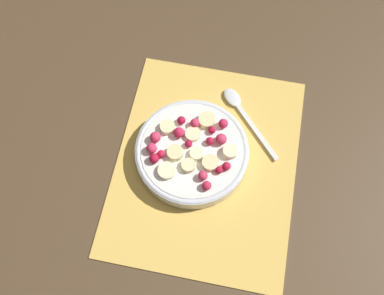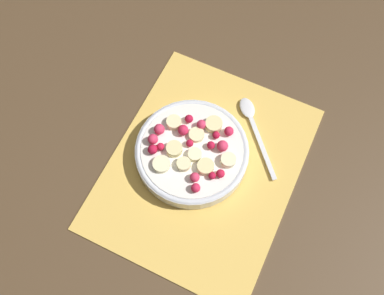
{
  "view_description": "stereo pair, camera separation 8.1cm",
  "coord_description": "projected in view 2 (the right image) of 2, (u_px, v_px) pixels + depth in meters",
  "views": [
    {
      "loc": [
        0.31,
        0.03,
        0.79
      ],
      "look_at": [
        -0.01,
        -0.03,
        0.05
      ],
      "focal_mm": 40.0,
      "sensor_mm": 36.0,
      "label": 1
    },
    {
      "loc": [
        0.28,
        0.11,
        0.79
      ],
      "look_at": [
        -0.01,
        -0.03,
        0.05
      ],
      "focal_mm": 40.0,
      "sensor_mm": 36.0,
      "label": 2
    }
  ],
  "objects": [
    {
      "name": "spoon",
      "position": [
        252.0,
        120.0,
        0.87
      ],
      "size": [
        0.15,
        0.14,
        0.01
      ],
      "rotation": [
        0.0,
        0.0,
        3.87
      ],
      "color": "silver",
      "rests_on": "placemat"
    },
    {
      "name": "ground_plane",
      "position": [
        204.0,
        167.0,
        0.84
      ],
      "size": [
        3.0,
        3.0,
        0.0
      ],
      "primitive_type": "plane",
      "color": "#4C3823"
    },
    {
      "name": "placemat",
      "position": [
        204.0,
        167.0,
        0.84
      ],
      "size": [
        0.44,
        0.35,
        0.01
      ],
      "color": "#E0B251",
      "rests_on": "ground_plane"
    },
    {
      "name": "fruit_bowl",
      "position": [
        192.0,
        151.0,
        0.83
      ],
      "size": [
        0.22,
        0.22,
        0.06
      ],
      "color": "silver",
      "rests_on": "placemat"
    }
  ]
}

